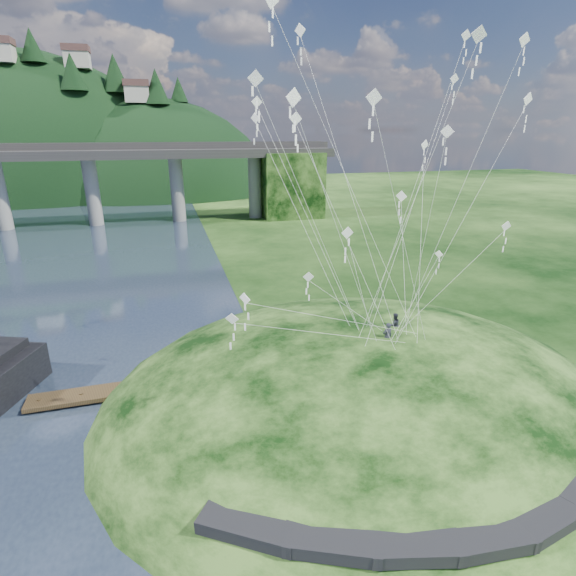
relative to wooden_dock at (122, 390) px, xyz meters
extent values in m
plane|color=black|center=(7.61, -6.82, -0.37)|extent=(320.00, 320.00, 0.00)
ellipsoid|color=black|center=(15.61, -4.82, -1.87)|extent=(36.00, 32.00, 13.00)
cube|color=black|center=(6.11, -14.82, 1.65)|extent=(4.32, 3.62, 0.71)
cube|color=black|center=(9.11, -16.47, 1.71)|extent=(4.10, 2.97, 0.61)
cube|color=black|center=(12.11, -17.47, 1.71)|extent=(3.85, 2.37, 0.62)
cube|color=black|center=(15.11, -17.92, 1.66)|extent=(3.62, 1.83, 0.66)
cube|color=black|center=(18.11, -17.72, 1.67)|extent=(3.82, 2.27, 0.68)
cylinder|color=gray|center=(-8.89, 63.18, 6.13)|extent=(2.60, 2.60, 13.00)
cylinder|color=gray|center=(6.61, 63.18, 6.13)|extent=(2.60, 2.60, 13.00)
cylinder|color=gray|center=(22.11, 63.18, 6.13)|extent=(2.60, 2.60, 13.00)
cube|color=black|center=(29.61, 63.18, 6.13)|extent=(12.00, 11.00, 13.00)
ellipsoid|color=black|center=(-32.39, 119.18, -6.37)|extent=(96.00, 68.00, 88.00)
ellipsoid|color=black|center=(2.61, 111.18, -10.37)|extent=(76.00, 56.00, 72.00)
cone|color=black|center=(-23.80, 105.22, 36.30)|extent=(5.83, 5.83, 7.67)
cone|color=black|center=(-14.84, 100.26, 30.21)|extent=(6.47, 6.47, 8.51)
cone|color=black|center=(-5.61, 107.17, 30.86)|extent=(7.13, 7.13, 9.38)
cone|color=black|center=(4.49, 102.21, 27.50)|extent=(6.56, 6.56, 8.63)
cone|color=black|center=(10.38, 107.81, 27.31)|extent=(4.88, 4.88, 6.42)
cube|color=beige|center=(-30.39, 103.18, 33.91)|extent=(6.00, 5.00, 4.00)
cube|color=beige|center=(-14.39, 109.18, 33.81)|extent=(6.00, 5.00, 4.00)
cube|color=brown|center=(-14.39, 109.18, 36.51)|extent=(6.40, 5.40, 1.60)
cube|color=beige|center=(-0.39, 103.18, 25.51)|extent=(6.00, 5.00, 4.00)
cube|color=brown|center=(-0.39, 103.18, 28.21)|extent=(6.40, 5.40, 1.60)
cube|color=#332515|center=(0.00, 0.00, 0.01)|extent=(11.95, 2.11, 0.30)
cylinder|color=#332515|center=(-5.11, -0.10, -0.20)|extent=(0.26, 0.26, 0.85)
cylinder|color=#332515|center=(-2.55, -0.05, -0.20)|extent=(0.26, 0.26, 0.85)
cylinder|color=#332515|center=(0.00, 0.00, -0.20)|extent=(0.26, 0.26, 0.85)
cylinder|color=#332515|center=(2.55, 0.05, -0.20)|extent=(0.26, 0.26, 0.85)
cylinder|color=#332515|center=(5.11, 0.10, -0.20)|extent=(0.26, 0.26, 0.85)
imported|color=#272834|center=(16.69, -5.80, 5.54)|extent=(0.74, 0.54, 1.88)
imported|color=#272834|center=(18.03, -4.21, 5.41)|extent=(0.83, 0.65, 1.69)
cube|color=white|center=(18.81, -8.28, 21.05)|extent=(0.78, 0.29, 0.76)
cube|color=white|center=(18.81, -8.28, 20.49)|extent=(0.10, 0.03, 0.46)
cube|color=white|center=(18.81, -8.28, 19.93)|extent=(0.10, 0.03, 0.46)
cube|color=white|center=(18.81, -8.28, 19.37)|extent=(0.10, 0.03, 0.46)
cube|color=white|center=(12.43, -2.78, 7.98)|extent=(0.70, 0.18, 0.70)
cube|color=white|center=(12.43, -2.78, 7.48)|extent=(0.09, 0.02, 0.41)
cube|color=white|center=(12.43, -2.78, 6.98)|extent=(0.09, 0.02, 0.41)
cube|color=white|center=(12.43, -2.78, 6.48)|extent=(0.09, 0.02, 0.41)
cube|color=white|center=(11.37, -3.30, 17.44)|extent=(0.74, 0.15, 0.74)
cube|color=white|center=(11.37, -3.30, 16.91)|extent=(0.10, 0.05, 0.43)
cube|color=white|center=(11.37, -3.30, 16.38)|extent=(0.10, 0.05, 0.43)
cube|color=white|center=(11.37, -3.30, 15.86)|extent=(0.10, 0.05, 0.43)
cube|color=white|center=(24.35, -5.74, 11.20)|extent=(0.68, 0.21, 0.67)
cube|color=white|center=(24.35, -5.74, 10.72)|extent=(0.09, 0.04, 0.39)
cube|color=white|center=(24.35, -5.74, 10.24)|extent=(0.09, 0.04, 0.39)
cube|color=white|center=(24.35, -5.74, 9.76)|extent=(0.09, 0.04, 0.39)
cube|color=white|center=(8.38, -7.08, 19.02)|extent=(0.74, 0.22, 0.73)
cube|color=white|center=(8.38, -7.08, 18.49)|extent=(0.10, 0.04, 0.43)
cube|color=white|center=(8.38, -7.08, 17.97)|extent=(0.10, 0.04, 0.43)
cube|color=white|center=(8.38, -7.08, 17.44)|extent=(0.10, 0.04, 0.43)
cube|color=white|center=(7.25, -8.90, 9.24)|extent=(0.44, 0.54, 0.66)
cube|color=white|center=(7.25, -8.90, 8.77)|extent=(0.08, 0.07, 0.39)
cube|color=white|center=(7.25, -8.90, 8.30)|extent=(0.08, 0.07, 0.39)
cube|color=white|center=(7.25, -8.90, 7.82)|extent=(0.08, 0.07, 0.39)
cube|color=white|center=(21.65, 0.07, 15.87)|extent=(0.69, 0.27, 0.71)
cube|color=white|center=(21.65, 0.07, 15.37)|extent=(0.09, 0.06, 0.41)
cube|color=white|center=(21.65, 0.07, 14.86)|extent=(0.09, 0.06, 0.41)
cube|color=white|center=(21.65, 0.07, 14.36)|extent=(0.09, 0.06, 0.41)
cube|color=white|center=(21.31, -8.38, 20.92)|extent=(0.66, 0.20, 0.65)
cube|color=white|center=(21.31, -8.38, 20.45)|extent=(0.09, 0.05, 0.38)
cube|color=white|center=(21.31, -8.38, 19.98)|extent=(0.09, 0.05, 0.38)
cube|color=white|center=(21.31, -8.38, 19.51)|extent=(0.09, 0.05, 0.38)
cube|color=white|center=(12.80, -10.08, 18.12)|extent=(0.74, 0.18, 0.73)
cube|color=white|center=(12.80, -10.08, 17.60)|extent=(0.10, 0.03, 0.42)
cube|color=white|center=(12.80, -10.08, 17.08)|extent=(0.10, 0.03, 0.42)
cube|color=white|center=(12.80, -10.08, 16.56)|extent=(0.10, 0.03, 0.42)
cube|color=white|center=(6.70, -8.07, 7.91)|extent=(0.65, 0.27, 0.66)
cube|color=white|center=(6.70, -8.07, 7.43)|extent=(0.09, 0.03, 0.39)
cube|color=white|center=(6.70, -8.07, 6.95)|extent=(0.09, 0.03, 0.39)
cube|color=white|center=(6.70, -8.07, 6.46)|extent=(0.09, 0.03, 0.39)
cube|color=white|center=(9.74, -4.69, 22.13)|extent=(0.10, 0.08, 0.48)
cube|color=white|center=(9.74, -4.69, 21.55)|extent=(0.10, 0.08, 0.48)
cube|color=white|center=(9.74, -4.69, 20.97)|extent=(0.10, 0.08, 0.48)
cube|color=white|center=(9.46, -9.52, 18.09)|extent=(0.75, 0.31, 0.78)
cube|color=white|center=(9.46, -9.52, 17.54)|extent=(0.10, 0.07, 0.45)
cube|color=white|center=(9.46, -9.52, 16.98)|extent=(0.10, 0.07, 0.45)
cube|color=white|center=(9.46, -9.52, 16.43)|extent=(0.10, 0.07, 0.45)
cube|color=white|center=(24.51, 1.71, 20.26)|extent=(0.71, 0.18, 0.70)
cube|color=white|center=(24.51, 1.71, 19.76)|extent=(0.09, 0.04, 0.41)
cube|color=white|center=(24.51, 1.71, 19.26)|extent=(0.09, 0.04, 0.41)
cube|color=white|center=(24.51, 1.71, 18.76)|extent=(0.09, 0.04, 0.41)
cube|color=white|center=(12.94, 1.23, 22.63)|extent=(0.52, 0.66, 0.79)
cube|color=white|center=(12.94, 1.23, 22.06)|extent=(0.09, 0.08, 0.47)
cube|color=white|center=(12.94, 1.23, 21.49)|extent=(0.09, 0.08, 0.47)
cube|color=white|center=(12.94, 1.23, 20.92)|extent=(0.09, 0.08, 0.47)
cube|color=white|center=(21.37, 2.18, 12.10)|extent=(0.56, 0.73, 0.86)
cube|color=white|center=(21.37, 2.18, 11.48)|extent=(0.10, 0.09, 0.51)
cube|color=white|center=(21.37, 2.18, 10.86)|extent=(0.10, 0.09, 0.51)
cube|color=white|center=(21.37, 2.18, 10.24)|extent=(0.10, 0.09, 0.51)
cube|color=white|center=(17.77, -8.16, 16.76)|extent=(0.52, 0.47, 0.66)
cube|color=white|center=(17.77, -8.16, 16.29)|extent=(0.08, 0.06, 0.39)
cube|color=white|center=(17.77, -8.16, 15.82)|extent=(0.08, 0.06, 0.39)
cube|color=white|center=(17.77, -8.16, 15.35)|extent=(0.08, 0.06, 0.39)
cube|color=white|center=(25.27, 2.27, 7.25)|extent=(0.45, 0.58, 0.68)
cube|color=white|center=(25.27, 2.27, 6.76)|extent=(0.08, 0.07, 0.40)
cube|color=white|center=(25.27, 2.27, 6.27)|extent=(0.08, 0.07, 0.40)
cube|color=white|center=(25.27, 2.27, 5.77)|extent=(0.08, 0.07, 0.40)
cube|color=white|center=(15.21, -2.23, 10.56)|extent=(0.85, 0.20, 0.84)
cube|color=white|center=(15.21, -2.23, 9.96)|extent=(0.11, 0.05, 0.49)
cube|color=white|center=(15.21, -2.23, 9.36)|extent=(0.11, 0.05, 0.49)
cube|color=white|center=(15.21, -2.23, 8.76)|extent=(0.11, 0.05, 0.49)
cube|color=white|center=(22.97, -1.28, 22.40)|extent=(0.68, 0.19, 0.67)
cube|color=white|center=(22.97, -1.28, 21.92)|extent=(0.09, 0.04, 0.40)
cube|color=white|center=(22.97, -1.28, 21.43)|extent=(0.09, 0.04, 0.40)
cube|color=white|center=(22.97, -1.28, 20.95)|extent=(0.09, 0.04, 0.40)
cube|color=white|center=(10.70, 3.99, 18.66)|extent=(0.78, 0.19, 0.78)
cube|color=white|center=(10.70, 3.99, 18.11)|extent=(0.10, 0.05, 0.45)
cube|color=white|center=(10.70, 3.99, 17.55)|extent=(0.10, 0.05, 0.45)
cube|color=white|center=(10.70, 3.99, 17.00)|extent=(0.10, 0.05, 0.45)
cube|color=white|center=(23.46, -6.81, 18.42)|extent=(0.70, 0.20, 0.71)
cube|color=white|center=(23.46, -6.81, 17.91)|extent=(0.09, 0.06, 0.41)
cube|color=white|center=(23.46, -6.81, 17.41)|extent=(0.09, 0.06, 0.41)
cube|color=white|center=(23.46, -6.81, 16.90)|extent=(0.09, 0.06, 0.41)
cube|color=white|center=(10.70, 4.68, 17.64)|extent=(0.55, 0.55, 0.73)
cube|color=white|center=(10.70, 4.68, 17.11)|extent=(0.09, 0.06, 0.43)
cube|color=white|center=(10.70, 4.68, 16.58)|extent=(0.09, 0.06, 0.43)
cube|color=white|center=(10.70, 4.68, 16.06)|extent=(0.09, 0.06, 0.43)
camera|label=1|loc=(3.95, -28.75, 16.82)|focal=28.00mm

